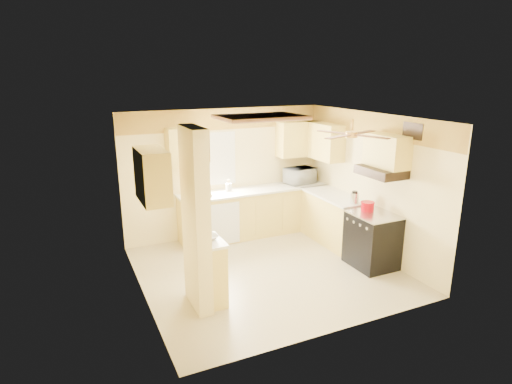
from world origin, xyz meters
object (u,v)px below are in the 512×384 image
bowl (210,237)px  kettle (354,198)px  stove (372,240)px  microwave (300,176)px  dutch_oven (368,206)px

bowl → kettle: 2.88m
stove → kettle: (0.01, 0.55, 0.58)m
stove → microwave: microwave is taller
dutch_oven → kettle: kettle is taller
microwave → kettle: (0.14, -1.63, -0.06)m
stove → kettle: size_ratio=4.10×
stove → microwave: (-0.13, 2.18, 0.64)m
stove → bowl: bearing=179.3°
microwave → bowl: 3.44m
bowl → kettle: bearing=10.2°
microwave → dutch_oven: (0.14, -1.99, -0.11)m
stove → microwave: bearing=93.5°
kettle → stove: bearing=-91.2°
dutch_oven → bowl: bearing=-176.9°
stove → bowl: (-2.82, 0.04, 0.51)m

